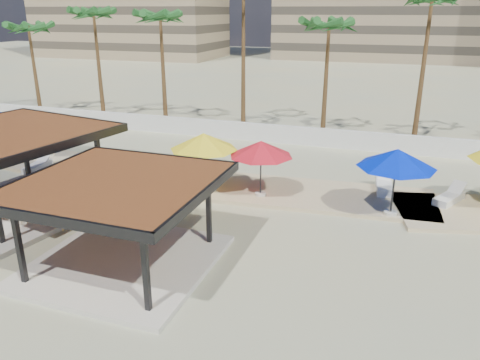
# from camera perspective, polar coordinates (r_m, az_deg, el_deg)

# --- Properties ---
(ground) EXTENTS (200.00, 200.00, 0.00)m
(ground) POSITION_cam_1_polar(r_m,az_deg,el_deg) (17.63, -10.12, -8.51)
(ground) COLOR tan
(ground) RESTS_ON ground
(promenade) EXTENTS (44.45, 7.97, 0.24)m
(promenade) POSITION_cam_1_polar(r_m,az_deg,el_deg) (23.39, 3.23, -0.74)
(promenade) COLOR #C6B284
(promenade) RESTS_ON ground
(boundary_wall) EXTENTS (56.00, 0.30, 1.20)m
(boundary_wall) POSITION_cam_1_polar(r_m,az_deg,el_deg) (31.41, 3.91, 5.69)
(boundary_wall) COLOR silver
(boundary_wall) RESTS_ON ground
(pavilion_central) EXTENTS (6.26, 6.26, 3.14)m
(pavilion_central) POSITION_cam_1_polar(r_m,az_deg,el_deg) (16.17, -14.37, -4.15)
(pavilion_central) COLOR beige
(pavilion_central) RESTS_ON ground
(pavilion_west) EXTENTS (8.26, 8.26, 3.60)m
(pavilion_west) POSITION_cam_1_polar(r_m,az_deg,el_deg) (22.31, -26.17, 1.82)
(pavilion_west) COLOR beige
(pavilion_west) RESTS_ON ground
(umbrella_b) EXTENTS (3.80, 3.80, 2.83)m
(umbrella_b) POSITION_cam_1_polar(r_m,az_deg,el_deg) (21.73, -4.46, 4.70)
(umbrella_b) COLOR beige
(umbrella_b) RESTS_ON promenade
(umbrella_c) EXTENTS (2.98, 2.98, 2.63)m
(umbrella_c) POSITION_cam_1_polar(r_m,az_deg,el_deg) (21.17, 2.58, 3.83)
(umbrella_c) COLOR beige
(umbrella_c) RESTS_ON promenade
(umbrella_d) EXTENTS (3.59, 3.59, 2.88)m
(umbrella_d) POSITION_cam_1_polar(r_m,az_deg,el_deg) (20.04, 18.59, 2.50)
(umbrella_d) COLOR beige
(umbrella_d) RESTS_ON promenade
(umbrella_f) EXTENTS (3.18, 3.18, 2.69)m
(umbrella_f) POSITION_cam_1_polar(r_m,az_deg,el_deg) (29.63, -22.76, 7.08)
(umbrella_f) COLOR beige
(umbrella_f) RESTS_ON promenade
(lounger_a) EXTENTS (0.96, 2.11, 0.77)m
(lounger_a) POSITION_cam_1_polar(r_m,az_deg,el_deg) (27.70, -23.40, 1.60)
(lounger_a) COLOR white
(lounger_a) RESTS_ON promenade
(lounger_b) EXTENTS (1.53, 2.06, 0.76)m
(lounger_b) POSITION_cam_1_polar(r_m,az_deg,el_deg) (23.11, 24.16, -1.99)
(lounger_b) COLOR white
(lounger_b) RESTS_ON promenade
(lounger_c) EXTENTS (0.91, 2.22, 0.82)m
(lounger_c) POSITION_cam_1_polar(r_m,az_deg,el_deg) (23.49, 17.15, -0.71)
(lounger_c) COLOR white
(lounger_c) RESTS_ON promenade
(palm_a) EXTENTS (3.00, 3.00, 7.85)m
(palm_a) POSITION_cam_1_polar(r_m,az_deg,el_deg) (42.91, -24.34, 16.21)
(palm_a) COLOR brown
(palm_a) RESTS_ON ground
(palm_b) EXTENTS (3.00, 3.00, 8.96)m
(palm_b) POSITION_cam_1_polar(r_m,az_deg,el_deg) (39.42, -17.38, 18.37)
(palm_b) COLOR brown
(palm_b) RESTS_ON ground
(palm_c) EXTENTS (3.00, 3.00, 8.74)m
(palm_c) POSITION_cam_1_polar(r_m,az_deg,el_deg) (35.75, -9.68, 18.55)
(palm_c) COLOR brown
(palm_c) RESTS_ON ground
(palm_e) EXTENTS (3.00, 3.00, 8.29)m
(palm_e) POSITION_cam_1_polar(r_m,az_deg,el_deg) (32.21, 10.79, 17.62)
(palm_e) COLOR brown
(palm_e) RESTS_ON ground
(palm_f) EXTENTS (3.00, 3.00, 9.83)m
(palm_f) POSITION_cam_1_polar(r_m,az_deg,el_deg) (32.05, 22.30, 19.14)
(palm_f) COLOR brown
(palm_f) RESTS_ON ground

